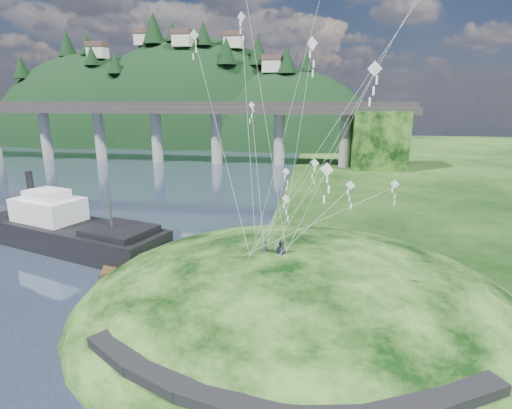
# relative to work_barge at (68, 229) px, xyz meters

# --- Properties ---
(ground) EXTENTS (320.00, 320.00, 0.00)m
(ground) POSITION_rel_work_barge_xyz_m (17.40, -11.06, -1.98)
(ground) COLOR black
(ground) RESTS_ON ground
(grass_hill) EXTENTS (36.00, 32.00, 13.00)m
(grass_hill) POSITION_rel_work_barge_xyz_m (25.40, -9.06, -3.48)
(grass_hill) COLOR black
(grass_hill) RESTS_ON ground
(footpath) EXTENTS (22.29, 5.84, 0.83)m
(footpath) POSITION_rel_work_barge_xyz_m (24.87, -20.81, 0.10)
(footpath) COLOR black
(footpath) RESTS_ON ground
(bridge) EXTENTS (160.00, 11.00, 15.00)m
(bridge) POSITION_rel_work_barge_xyz_m (-9.05, 59.00, 7.72)
(bridge) COLOR #2D2B2B
(bridge) RESTS_ON ground
(far_ridge) EXTENTS (153.00, 70.00, 94.50)m
(far_ridge) POSITION_rel_work_barge_xyz_m (-26.18, 111.11, -9.42)
(far_ridge) COLOR black
(far_ridge) RESTS_ON ground
(work_barge) EXTENTS (23.42, 12.50, 7.91)m
(work_barge) POSITION_rel_work_barge_xyz_m (0.00, 0.00, 0.00)
(work_barge) COLOR black
(work_barge) RESTS_ON ground
(wooden_dock) EXTENTS (14.91, 7.31, 1.07)m
(wooden_dock) POSITION_rel_work_barge_xyz_m (14.51, -3.74, -1.51)
(wooden_dock) COLOR #362816
(wooden_dock) RESTS_ON ground
(kite_flyers) EXTENTS (2.08, 1.14, 1.98)m
(kite_flyers) POSITION_rel_work_barge_xyz_m (23.87, -10.42, 3.91)
(kite_flyers) COLOR #292B37
(kite_flyers) RESTS_ON ground
(kite_swarm) EXTENTS (19.86, 17.08, 20.24)m
(kite_swarm) POSITION_rel_work_barge_xyz_m (26.01, -7.82, 14.95)
(kite_swarm) COLOR white
(kite_swarm) RESTS_ON ground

